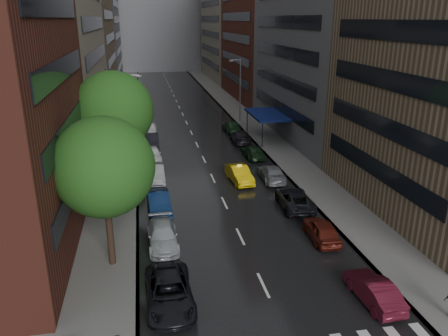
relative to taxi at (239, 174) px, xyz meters
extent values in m
plane|color=gray|center=(-2.29, -20.63, -0.76)|extent=(220.00, 220.00, 0.00)
cube|color=black|center=(-2.29, 29.37, -0.76)|extent=(14.00, 140.00, 0.01)
cube|color=gray|center=(-11.29, 29.37, -0.69)|extent=(4.00, 140.00, 0.15)
cube|color=gray|center=(6.71, 29.37, -0.69)|extent=(4.00, 140.00, 0.15)
cube|color=#937A5B|center=(-17.29, 43.37, 10.24)|extent=(8.00, 28.00, 22.00)
cube|color=#937A5B|center=(12.71, -8.63, 14.24)|extent=(8.00, 20.00, 30.00)
cube|color=slate|center=(12.71, 15.37, 11.24)|extent=(8.00, 28.00, 24.00)
cube|color=gray|center=(12.71, 73.37, 13.24)|extent=(8.00, 32.00, 28.00)
cube|color=slate|center=(-2.29, 97.37, 15.24)|extent=(40.00, 14.00, 32.00)
cylinder|color=#382619|center=(-10.89, -12.84, 1.82)|extent=(0.40, 0.40, 5.15)
sphere|color=#1E5116|center=(-10.89, -12.84, 5.68)|extent=(5.89, 5.89, 5.89)
cylinder|color=#382619|center=(-10.89, -0.47, 2.13)|extent=(0.40, 0.40, 5.79)
sphere|color=#1E5116|center=(-10.89, -0.47, 6.47)|extent=(6.61, 6.61, 6.61)
cylinder|color=#382619|center=(-10.89, 10.25, 1.19)|extent=(0.40, 0.40, 3.91)
sphere|color=#1E5116|center=(-10.89, 10.25, 4.12)|extent=(4.46, 4.46, 4.46)
imported|color=yellow|center=(0.00, 0.00, 0.00)|extent=(2.04, 4.75, 1.52)
imported|color=black|center=(-7.69, -17.40, -0.01)|extent=(2.56, 5.41, 1.49)
imported|color=silver|center=(-7.69, -10.84, -0.06)|extent=(2.03, 4.83, 1.39)
imported|color=#11264F|center=(-7.69, -5.36, 0.02)|extent=(1.89, 4.83, 1.57)
imported|color=#9E9FA3|center=(-7.69, 1.68, -0.01)|extent=(1.66, 4.56, 1.50)
imported|color=white|center=(-7.69, 8.35, -0.07)|extent=(1.91, 4.14, 1.37)
imported|color=black|center=(-7.69, 13.31, 0.02)|extent=(1.67, 4.73, 1.56)
imported|color=white|center=(-7.69, 19.32, -0.01)|extent=(2.09, 4.52, 1.50)
imported|color=#571121|center=(3.11, -19.17, -0.06)|extent=(1.68, 4.33, 1.40)
imported|color=maroon|center=(3.11, -12.05, -0.03)|extent=(1.94, 4.35, 1.45)
imported|color=black|center=(3.11, -6.52, -0.04)|extent=(2.77, 5.35, 1.44)
imported|color=gray|center=(3.11, -0.15, -0.05)|extent=(2.37, 5.06, 1.43)
imported|color=black|center=(3.11, 7.11, -0.09)|extent=(1.95, 4.64, 1.34)
imported|color=black|center=(3.11, 13.37, -0.01)|extent=(2.47, 5.32, 1.50)
imported|color=#1B3C20|center=(3.11, 18.98, -0.06)|extent=(2.12, 4.92, 1.41)
cylinder|color=gray|center=(-10.09, 9.37, 3.89)|extent=(0.18, 0.18, 9.00)
cube|color=gray|center=(-8.69, 9.37, 8.09)|extent=(0.50, 0.22, 0.16)
cylinder|color=gray|center=(5.51, 24.37, 3.89)|extent=(0.18, 0.18, 9.00)
cube|color=gray|center=(4.11, 24.37, 8.09)|extent=(0.50, 0.22, 0.16)
cube|color=navy|center=(6.71, 14.37, 2.39)|extent=(4.00, 8.00, 0.25)
cylinder|color=black|center=(5.11, 10.57, 0.89)|extent=(0.12, 0.12, 3.00)
cylinder|color=black|center=(5.11, 18.17, 0.89)|extent=(0.12, 0.12, 3.00)
camera|label=1|loc=(-8.48, -37.34, 13.75)|focal=35.00mm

